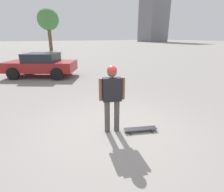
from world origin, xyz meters
TOP-DOWN VIEW (x-y plane):
  - ground_plane at (0.00, 0.00)m, footprint 220.00×220.00m
  - person at (0.00, 0.00)m, footprint 0.61×0.34m
  - skateboard at (-0.63, 0.38)m, footprint 0.86×0.47m
  - car_parked_near at (0.48, -7.86)m, footprint 4.43×3.70m
  - building_block_distant at (-59.41, -64.86)m, footprint 10.56×10.01m
  - tree_distant at (-4.47, -29.94)m, footprint 3.57×3.57m

SIDE VIEW (x-z plane):
  - ground_plane at x=0.00m, z-range 0.00..0.00m
  - skateboard at x=-0.63m, z-range 0.03..0.11m
  - car_parked_near at x=0.48m, z-range 0.04..1.45m
  - person at x=0.00m, z-range 0.18..1.89m
  - tree_distant at x=-4.47m, z-range 1.59..8.52m
  - building_block_distant at x=-59.41m, z-range 0.00..26.86m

